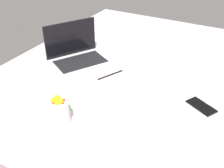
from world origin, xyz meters
The scene contains 5 objects.
bed_mattress centered at (0.00, 0.00, 9.00)cm, with size 180.00×140.00×18.00cm, color silver.
laptop centered at (-9.71, 32.67, 22.41)cm, with size 40.08×36.44×23.00cm.
snack_cup centered at (-60.02, 6.56, 23.94)cm, with size 9.29×9.00×14.33cm.
cell_phone centered at (-19.51, -45.24, 18.40)cm, with size 6.80×14.00×0.80cm, color black.
charger_cable centered at (-14.46, 6.86, 18.30)cm, with size 17.00×0.60×0.60cm, color black.
Camera 1 is at (-131.91, -58.47, 97.63)cm, focal length 44.39 mm.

